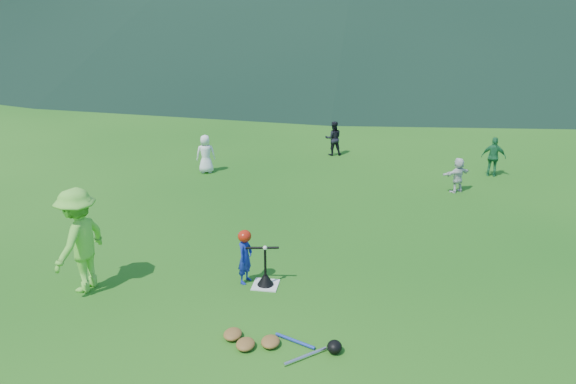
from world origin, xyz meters
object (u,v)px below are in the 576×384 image
object	(u,v)px
fielder_b	(333,138)
adult_coach	(79,240)
fielder_c	(494,157)
fielder_d	(458,175)
home_plate	(266,285)
fielder_a	(206,154)
equipment_pile	(270,342)
batter_child	(245,257)
batting_tee	(265,279)

from	to	relation	value
fielder_b	adult_coach	bearing A→B (deg)	54.52
fielder_c	fielder_d	world-z (taller)	fielder_c
adult_coach	fielder_b	size ratio (longest dim) A/B	1.69
home_plate	fielder_a	distance (m)	7.04
adult_coach	fielder_c	bearing A→B (deg)	142.47
adult_coach	fielder_d	distance (m)	9.54
fielder_a	fielder_d	size ratio (longest dim) A/B	1.21
home_plate	equipment_pile	bearing A→B (deg)	-76.36
fielder_c	fielder_d	size ratio (longest dim) A/B	1.22
batter_child	equipment_pile	distance (m)	2.07
adult_coach	fielder_a	size ratio (longest dim) A/B	1.67
home_plate	fielder_c	world-z (taller)	fielder_c
batting_tee	fielder_d	bearing A→B (deg)	55.42
home_plate	fielder_c	distance (m)	8.95
fielder_b	batter_child	bearing A→B (deg)	69.84
fielder_d	batting_tee	world-z (taller)	fielder_d
adult_coach	fielder_d	bearing A→B (deg)	140.50
home_plate	adult_coach	distance (m)	3.31
batting_tee	adult_coach	bearing A→B (deg)	-168.87
batting_tee	fielder_c	bearing A→B (deg)	55.02
fielder_c	fielder_d	xyz separation A→B (m)	(-1.15, -1.56, -0.10)
adult_coach	batter_child	bearing A→B (deg)	112.74
fielder_c	batting_tee	distance (m)	8.94
home_plate	batter_child	world-z (taller)	batter_child
fielder_d	batting_tee	size ratio (longest dim) A/B	1.36
batter_child	fielder_a	xyz separation A→B (m)	(-2.65, 6.25, 0.07)
batting_tee	batter_child	bearing A→B (deg)	168.40
home_plate	batter_child	bearing A→B (deg)	168.40
batter_child	batting_tee	size ratio (longest dim) A/B	1.44
adult_coach	fielder_c	size ratio (longest dim) A/B	1.64
fielder_b	fielder_d	xyz separation A→B (m)	(3.52, -3.06, -0.09)
batter_child	fielder_c	distance (m)	9.09
batter_child	equipment_pile	size ratio (longest dim) A/B	0.54
fielder_b	fielder_c	size ratio (longest dim) A/B	0.97
batting_tee	fielder_b	bearing A→B (deg)	87.08
home_plate	fielder_b	xyz separation A→B (m)	(0.45, 8.81, 0.54)
fielder_a	adult_coach	bearing A→B (deg)	72.63
equipment_pile	batting_tee	bearing A→B (deg)	103.64
adult_coach	equipment_pile	distance (m)	3.84
home_plate	fielder_a	bearing A→B (deg)	115.61
home_plate	fielder_c	xyz separation A→B (m)	(5.12, 7.32, 0.56)
home_plate	fielder_a	size ratio (longest dim) A/B	0.40
adult_coach	fielder_b	world-z (taller)	adult_coach
fielder_a	equipment_pile	distance (m)	8.83
adult_coach	fielder_d	xyz separation A→B (m)	(7.09, 6.37, -0.47)
equipment_pile	home_plate	bearing A→B (deg)	103.64
adult_coach	fielder_a	bearing A→B (deg)	-172.17
fielder_d	home_plate	bearing A→B (deg)	19.09
fielder_a	fielder_d	world-z (taller)	fielder_a
batter_child	fielder_d	xyz separation A→B (m)	(4.35, 5.67, -0.03)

